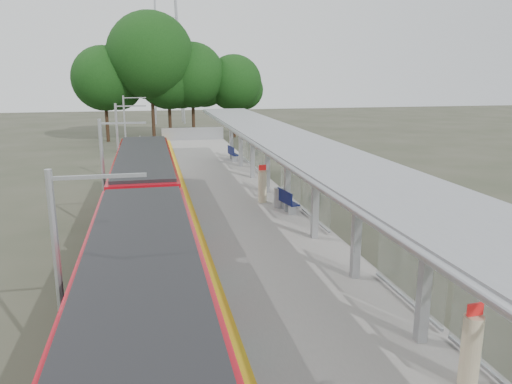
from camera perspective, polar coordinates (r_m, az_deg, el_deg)
The scene contains 13 objects.
trackbed at distance 24.95m, azimuth -12.32°, elevation -3.73°, with size 3.00×70.00×0.24m, color #59544C.
platform at distance 25.19m, azimuth -2.08°, elevation -2.35°, with size 6.00×50.00×1.00m, color gray.
tactile_strip at distance 24.76m, azimuth -7.91°, elevation -1.53°, with size 0.60×50.00×0.02m, color gold.
end_fence at distance 49.34m, azimuth -7.23°, elevation 6.63°, with size 6.00×0.10×1.20m, color #9EA0A5.
train at distance 18.03m, azimuth -12.56°, elevation -3.98°, with size 2.74×27.60×3.62m.
canopy at distance 21.12m, azimuth 3.98°, elevation 4.83°, with size 3.27×38.00×3.66m.
tree_cluster at distance 56.97m, azimuth -10.40°, elevation 13.59°, with size 20.91×9.45×13.85m.
catenary_masts at distance 23.39m, azimuth -16.86°, elevation 1.91°, with size 2.08×48.16×5.40m.
bench_mid at distance 23.41m, azimuth 3.56°, elevation -0.97°, with size 0.72×1.55×1.02m.
bench_far at distance 37.28m, azimuth -2.70°, elevation 4.47°, with size 0.66×1.59×1.05m.
info_pillar_near at distance 11.65m, azimuth 23.34°, elevation -16.23°, with size 0.41×0.41×1.83m.
info_pillar_far at distance 25.00m, azimuth 0.74°, elevation 0.68°, with size 0.43×0.43×1.91m.
litter_bin at distance 24.14m, azimuth 2.64°, elevation -0.64°, with size 0.48×0.48×0.97m, color #9EA0A5.
Camera 1 is at (-4.21, -3.88, 7.35)m, focal length 35.00 mm.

